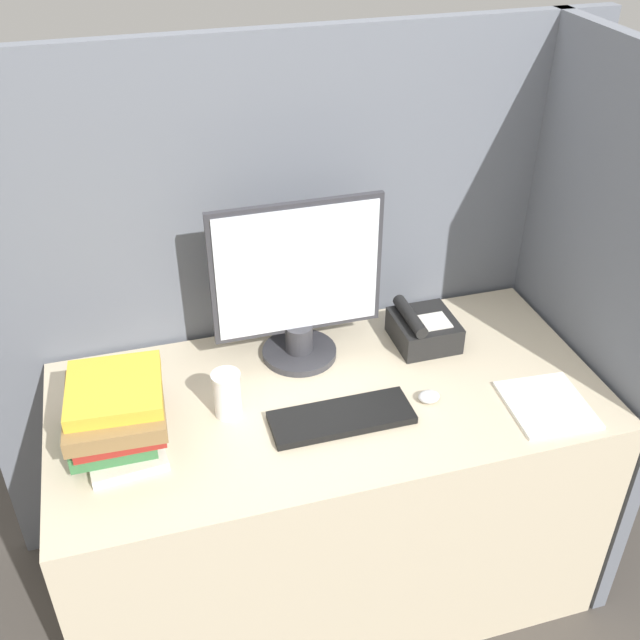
{
  "coord_description": "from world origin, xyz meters",
  "views": [
    {
      "loc": [
        -0.45,
        -1.12,
        2.03
      ],
      "look_at": [
        -0.02,
        0.39,
        0.97
      ],
      "focal_mm": 42.0,
      "sensor_mm": 36.0,
      "label": 1
    }
  ],
  "objects_px": {
    "keyboard": "(342,417)",
    "mouse": "(429,397)",
    "desk_telephone": "(423,329)",
    "coffee_cup": "(227,394)",
    "book_stack": "(115,413)",
    "monitor": "(298,290)"
  },
  "relations": [
    {
      "from": "mouse",
      "to": "book_stack",
      "type": "xyz_separation_m",
      "value": [
        -0.79,
        0.07,
        0.08
      ]
    },
    {
      "from": "mouse",
      "to": "desk_telephone",
      "type": "bearing_deg",
      "value": 71.2
    },
    {
      "from": "monitor",
      "to": "coffee_cup",
      "type": "bearing_deg",
      "value": -140.88
    },
    {
      "from": "monitor",
      "to": "desk_telephone",
      "type": "bearing_deg",
      "value": -6.18
    },
    {
      "from": "keyboard",
      "to": "desk_telephone",
      "type": "distance_m",
      "value": 0.42
    },
    {
      "from": "book_stack",
      "to": "desk_telephone",
      "type": "relative_size",
      "value": 1.62
    },
    {
      "from": "keyboard",
      "to": "mouse",
      "type": "xyz_separation_m",
      "value": [
        0.24,
        0.01,
        0.0
      ]
    },
    {
      "from": "keyboard",
      "to": "monitor",
      "type": "bearing_deg",
      "value": 96.19
    },
    {
      "from": "coffee_cup",
      "to": "book_stack",
      "type": "distance_m",
      "value": 0.28
    },
    {
      "from": "coffee_cup",
      "to": "mouse",
      "type": "bearing_deg",
      "value": -10.74
    },
    {
      "from": "desk_telephone",
      "to": "mouse",
      "type": "bearing_deg",
      "value": -108.8
    },
    {
      "from": "monitor",
      "to": "coffee_cup",
      "type": "relative_size",
      "value": 3.71
    },
    {
      "from": "book_stack",
      "to": "desk_telephone",
      "type": "bearing_deg",
      "value": 11.98
    },
    {
      "from": "coffee_cup",
      "to": "desk_telephone",
      "type": "height_order",
      "value": "coffee_cup"
    },
    {
      "from": "desk_telephone",
      "to": "keyboard",
      "type": "bearing_deg",
      "value": -141.32
    },
    {
      "from": "book_stack",
      "to": "mouse",
      "type": "bearing_deg",
      "value": -4.89
    },
    {
      "from": "keyboard",
      "to": "book_stack",
      "type": "xyz_separation_m",
      "value": [
        -0.55,
        0.08,
        0.08
      ]
    },
    {
      "from": "mouse",
      "to": "desk_telephone",
      "type": "xyz_separation_m",
      "value": [
        0.09,
        0.25,
        0.03
      ]
    },
    {
      "from": "coffee_cup",
      "to": "desk_telephone",
      "type": "relative_size",
      "value": 0.71
    },
    {
      "from": "keyboard",
      "to": "coffee_cup",
      "type": "relative_size",
      "value": 2.85
    },
    {
      "from": "monitor",
      "to": "desk_telephone",
      "type": "distance_m",
      "value": 0.4
    },
    {
      "from": "desk_telephone",
      "to": "book_stack",
      "type": "bearing_deg",
      "value": -168.02
    }
  ]
}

